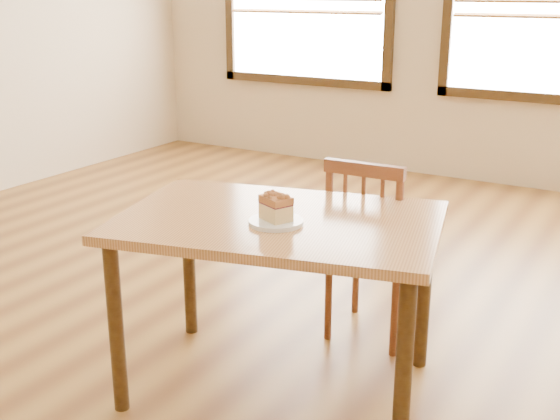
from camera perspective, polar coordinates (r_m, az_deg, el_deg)
name	(u,v)px	position (r m, az deg, el deg)	size (l,w,h in m)	color
ground	(239,418)	(2.87, -3.32, -16.54)	(8.00, 8.00, 0.00)	brown
cafe_table_main	(279,240)	(2.78, -0.10, -2.44)	(1.41, 1.10, 0.75)	tan
cafe_chair_main	(373,247)	(3.29, 7.57, -3.03)	(0.42, 0.42, 0.90)	brown
plate	(276,222)	(2.67, -0.33, -0.98)	(0.21, 0.21, 0.02)	white
cake_slice	(275,206)	(2.65, -0.37, 0.34)	(0.14, 0.13, 0.11)	#D9B47B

